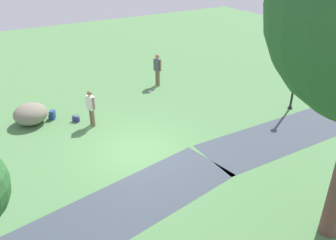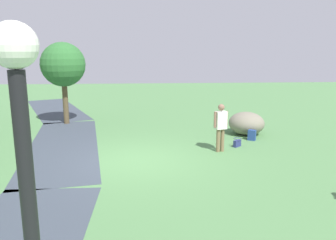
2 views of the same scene
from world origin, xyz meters
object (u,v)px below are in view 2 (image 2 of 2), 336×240
handbag_on_grass (237,143)px  lawn_boulder (246,123)px  backpack_by_boulder (252,135)px  young_tree_near_path (63,65)px  woman_with_handbag (221,124)px  lamp_post (32,239)px

handbag_on_grass → lawn_boulder: bearing=-26.1°
handbag_on_grass → backpack_by_boulder: 1.16m
young_tree_near_path → backpack_by_boulder: (-3.49, -7.74, -2.52)m
lawn_boulder → backpack_by_boulder: size_ratio=4.94×
woman_with_handbag → backpack_by_boulder: bearing=-48.8°
young_tree_near_path → handbag_on_grass: young_tree_near_path is taller
lawn_boulder → handbag_on_grass: bearing=153.9°
young_tree_near_path → handbag_on_grass: (-4.32, -6.94, -2.57)m
woman_with_handbag → young_tree_near_path: bearing=52.0°
woman_with_handbag → backpack_by_boulder: 2.18m
lamp_post → lawn_boulder: lamp_post is taller
young_tree_near_path → backpack_by_boulder: bearing=-114.2°
lawn_boulder → handbag_on_grass: lawn_boulder is taller
lamp_post → handbag_on_grass: size_ratio=9.36×
lamp_post → handbag_on_grass: lamp_post is taller
handbag_on_grass → backpack_by_boulder: size_ratio=0.96×
lamp_post → lawn_boulder: 12.12m
young_tree_near_path → lawn_boulder: young_tree_near_path is taller
woman_with_handbag → lawn_boulder: bearing=-35.3°
young_tree_near_path → lamp_post: 13.89m
young_tree_near_path → lawn_boulder: (-2.60, -7.78, -2.25)m
backpack_by_boulder → young_tree_near_path: bearing=65.8°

